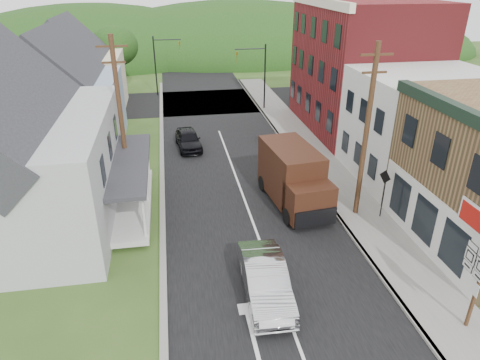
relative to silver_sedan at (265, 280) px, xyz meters
name	(u,v)px	position (x,y,z in m)	size (l,w,h in m)	color
ground	(268,264)	(0.60, 1.95, -0.77)	(120.00, 120.00, 0.00)	#2D4719
road	(234,172)	(0.60, 11.95, -0.77)	(9.00, 90.00, 0.02)	black
cross_road	(208,102)	(0.60, 28.95, -0.77)	(60.00, 9.00, 0.02)	black
sidewalk_right	(331,177)	(6.50, 9.95, -0.70)	(2.80, 55.00, 0.15)	slate
curb_right	(310,179)	(5.15, 9.95, -0.70)	(0.20, 55.00, 0.15)	slate
curb_left	(162,190)	(-4.05, 9.95, -0.71)	(0.30, 55.00, 0.12)	slate
storefront_white	(423,127)	(11.90, 9.45, 2.48)	(8.00, 7.00, 6.50)	silver
storefront_red	(361,67)	(11.90, 18.95, 4.23)	(8.00, 12.00, 10.00)	maroon
house_gray	(2,144)	(-11.40, 7.95, 3.46)	(10.20, 12.24, 8.35)	#AFB1B5
house_blue	(69,96)	(-10.40, 18.95, 2.92)	(7.14, 8.16, 7.28)	#7E92AC
house_cream	(82,71)	(-10.90, 27.95, 2.92)	(7.14, 8.16, 7.28)	beige
utility_pole_right	(366,133)	(6.20, 5.45, 3.88)	(1.60, 0.26, 9.00)	#472D19
utility_pole_left	(121,118)	(-5.90, 9.95, 3.88)	(1.60, 0.26, 9.00)	#472D19
traffic_signal_right	(258,70)	(4.90, 25.45, 2.98)	(2.87, 0.20, 6.00)	black
traffic_signal_left	(162,59)	(-3.70, 32.45, 2.98)	(2.87, 0.20, 6.00)	black
tree_left_d	(114,46)	(-8.40, 33.95, 4.11)	(4.80, 4.80, 6.94)	#382616
forested_ridge	(190,54)	(0.60, 56.95, -0.77)	(90.00, 30.00, 16.00)	#11330F
silver_sedan	(265,280)	(0.00, 0.00, 0.00)	(1.64, 4.70, 1.55)	#B2B2B7
dark_sedan	(188,139)	(-2.07, 16.60, -0.09)	(1.63, 4.05, 1.38)	black
delivery_van	(294,178)	(3.18, 7.17, 0.86)	(2.95, 5.99, 3.23)	black
route_sign_cluster	(478,280)	(6.81, -2.96, 1.46)	(0.22, 1.84, 3.22)	#472D19
warning_sign	(384,187)	(7.28, 4.83, 1.09)	(0.27, 0.70, 2.68)	black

